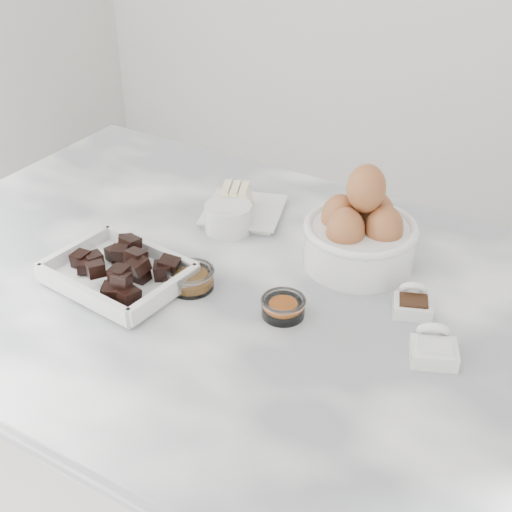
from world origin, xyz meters
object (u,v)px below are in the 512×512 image
Objects in this scene: zest_bowl at (283,306)px; vanilla_spoon at (413,302)px; chocolate_dish at (118,270)px; honey_bowl at (191,278)px; salt_spoon at (433,347)px; butter_plate at (243,206)px; sugar_ramekin at (228,216)px; egg_bowl at (360,233)px.

zest_bowl is 0.82× the size of vanilla_spoon.
chocolate_dish is at bearing -167.11° from zest_bowl.
chocolate_dish is 2.74× the size of vanilla_spoon.
honey_bowl is 0.38m from salt_spoon.
butter_plate reaches higher than honey_bowl.
zest_bowl is (0.26, 0.06, -0.01)m from chocolate_dish.
vanilla_spoon is (0.16, 0.11, -0.00)m from zest_bowl.
chocolate_dish is 2.47× the size of salt_spoon.
zest_bowl is at bearing -39.18° from sugar_ramekin.
salt_spoon is at bearing 6.45° from zest_bowl.
sugar_ramekin is at bearing 171.14° from vanilla_spoon.
sugar_ramekin is 1.10× the size of honey_bowl.
butter_plate is (0.05, 0.29, -0.00)m from chocolate_dish.
egg_bowl is at bearing 138.83° from salt_spoon.
butter_plate is 0.25m from egg_bowl.
butter_plate is 0.39m from vanilla_spoon.
egg_bowl is 2.25× the size of vanilla_spoon.
egg_bowl is at bearing 45.33° from honey_bowl.
sugar_ramekin is 0.45× the size of egg_bowl.
chocolate_dish is 0.49m from salt_spoon.
egg_bowl is 0.19m from zest_bowl.
zest_bowl is (0.20, -0.17, -0.01)m from sugar_ramekin.
honey_bowl is at bearing -158.95° from vanilla_spoon.
vanilla_spoon is at bearing 21.96° from chocolate_dish.
egg_bowl reaches higher than chocolate_dish.
egg_bowl is (0.25, -0.04, 0.04)m from butter_plate.
vanilla_spoon is (0.12, -0.08, -0.04)m from egg_bowl.
salt_spoon is at bearing 5.57° from honey_bowl.
honey_bowl is (0.05, -0.24, -0.00)m from butter_plate.
sugar_ramekin is 0.37m from vanilla_spoon.
salt_spoon is at bearing -41.17° from egg_bowl.
vanilla_spoon is (0.42, 0.17, -0.01)m from chocolate_dish.
zest_bowl is (0.21, -0.23, -0.00)m from butter_plate.
sugar_ramekin is at bearing 75.40° from chocolate_dish.
egg_bowl is (0.24, 0.02, 0.03)m from sugar_ramekin.
egg_bowl is (0.30, 0.25, 0.03)m from chocolate_dish.
sugar_ramekin is at bearing 140.82° from zest_bowl.
vanilla_spoon is at bearing -8.86° from sugar_ramekin.
honey_bowl is at bearing -175.66° from zest_bowl.
salt_spoon is at bearing -54.23° from vanilla_spoon.
vanilla_spoon is (0.37, -0.12, -0.00)m from butter_plate.
egg_bowl is at bearing -9.13° from butter_plate.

